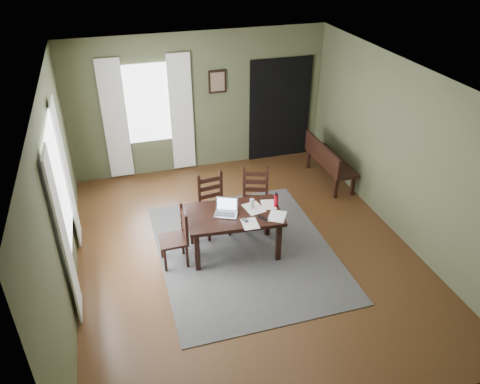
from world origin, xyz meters
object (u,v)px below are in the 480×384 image
object	(u,v)px
dining_table	(234,218)
chair_back_right	(255,199)
bench	(328,159)
laptop	(226,209)
water_bottle	(276,200)
chair_end	(176,238)
chair_back_left	(214,205)

from	to	relation	value
dining_table	chair_back_right	xyz separation A→B (m)	(0.53, 0.61, -0.13)
bench	laptop	world-z (taller)	laptop
chair_back_right	water_bottle	bearing A→B (deg)	-59.60
chair_end	water_bottle	distance (m)	1.57
chair_end	chair_back_right	world-z (taller)	chair_back_right
dining_table	chair_end	bearing A→B (deg)	-174.43
dining_table	bench	xyz separation A→B (m)	(2.31, 1.61, -0.14)
chair_end	bench	bearing A→B (deg)	115.95
dining_table	laptop	distance (m)	0.18
chair_back_left	laptop	bearing A→B (deg)	-91.59
water_bottle	chair_back_left	bearing A→B (deg)	142.42
dining_table	chair_back_left	distance (m)	0.66
dining_table	water_bottle	xyz separation A→B (m)	(0.65, 0.00, 0.19)
chair_back_left	bench	bearing A→B (deg)	14.71
dining_table	water_bottle	bearing A→B (deg)	5.18
bench	water_bottle	size ratio (longest dim) A/B	6.16
chair_back_right	bench	world-z (taller)	chair_back_right
dining_table	chair_end	world-z (taller)	chair_end
laptop	chair_back_right	bearing A→B (deg)	66.09
chair_end	chair_back_left	xyz separation A→B (m)	(0.71, 0.63, 0.04)
chair_end	water_bottle	bearing A→B (deg)	89.34
dining_table	water_bottle	distance (m)	0.68
dining_table	chair_back_right	distance (m)	0.82
bench	chair_back_left	bearing A→B (deg)	111.68
water_bottle	chair_end	bearing A→B (deg)	-179.73
chair_back_right	chair_back_left	bearing A→B (deg)	-162.00
chair_back_right	bench	size ratio (longest dim) A/B	0.70
chair_end	bench	world-z (taller)	chair_end
chair_end	water_bottle	world-z (taller)	water_bottle
chair_end	bench	size ratio (longest dim) A/B	0.64
dining_table	bench	world-z (taller)	bench
dining_table	bench	distance (m)	2.82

